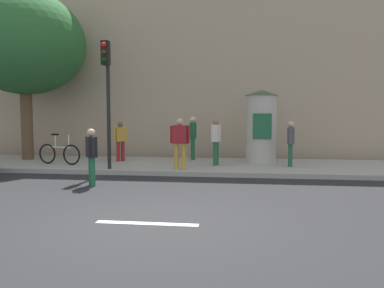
% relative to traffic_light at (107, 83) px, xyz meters
% --- Properties ---
extents(ground_plane, '(80.00, 80.00, 0.00)m').
position_rel_traffic_light_xyz_m(ground_plane, '(2.61, -5.24, -2.89)').
color(ground_plane, '#232326').
extents(sidewalk_curb, '(36.00, 4.00, 0.15)m').
position_rel_traffic_light_xyz_m(sidewalk_curb, '(2.61, 1.76, -2.82)').
color(sidewalk_curb, '#9E9B93').
rests_on(sidewalk_curb, ground_plane).
extents(lane_markings, '(25.80, 0.16, 0.01)m').
position_rel_traffic_light_xyz_m(lane_markings, '(2.61, -5.24, -2.89)').
color(lane_markings, silver).
rests_on(lane_markings, ground_plane).
extents(building_backdrop, '(36.00, 5.00, 9.49)m').
position_rel_traffic_light_xyz_m(building_backdrop, '(2.61, 6.76, 1.85)').
color(building_backdrop, tan).
rests_on(building_backdrop, ground_plane).
extents(traffic_light, '(0.24, 0.45, 4.06)m').
position_rel_traffic_light_xyz_m(traffic_light, '(0.00, 0.00, 0.00)').
color(traffic_light, black).
rests_on(traffic_light, sidewalk_curb).
extents(poster_column, '(1.20, 1.20, 2.66)m').
position_rel_traffic_light_xyz_m(poster_column, '(4.98, 2.33, -1.39)').
color(poster_column, '#B2ADA3').
rests_on(poster_column, sidewalk_curb).
extents(street_tree, '(4.66, 4.66, 6.52)m').
position_rel_traffic_light_xyz_m(street_tree, '(-4.14, 2.26, 1.78)').
color(street_tree, brown).
rests_on(street_tree, sidewalk_curb).
extents(pedestrian_in_red_top, '(0.42, 0.52, 1.53)m').
position_rel_traffic_light_xyz_m(pedestrian_in_red_top, '(0.30, -2.04, -2.01)').
color(pedestrian_in_red_top, '#1E5938').
rests_on(pedestrian_in_red_top, ground_plane).
extents(pedestrian_near_pole, '(0.44, 0.47, 1.50)m').
position_rel_traffic_light_xyz_m(pedestrian_near_pole, '(-0.29, 2.12, -1.88)').
color(pedestrian_near_pole, maroon).
rests_on(pedestrian_near_pole, sidewalk_curb).
extents(pedestrian_with_bag, '(0.29, 0.56, 1.54)m').
position_rel_traffic_light_xyz_m(pedestrian_with_bag, '(5.91, 1.41, -1.86)').
color(pedestrian_with_bag, '#1E5938').
rests_on(pedestrian_with_bag, sidewalk_curb).
extents(pedestrian_in_dark_shirt, '(0.32, 0.58, 1.63)m').
position_rel_traffic_light_xyz_m(pedestrian_in_dark_shirt, '(3.38, 1.40, -1.79)').
color(pedestrian_in_dark_shirt, '#1E5938').
rests_on(pedestrian_in_dark_shirt, sidewalk_curb).
extents(pedestrian_in_light_jacket, '(0.33, 0.58, 1.69)m').
position_rel_traffic_light_xyz_m(pedestrian_in_light_jacket, '(2.37, 2.99, -1.75)').
color(pedestrian_in_light_jacket, '#1E5938').
rests_on(pedestrian_in_light_jacket, sidewalk_curb).
extents(pedestrian_with_backpack, '(0.65, 0.41, 1.64)m').
position_rel_traffic_light_xyz_m(pedestrian_with_backpack, '(2.30, 0.30, -1.76)').
color(pedestrian_with_backpack, '#B78C33').
rests_on(pedestrian_with_backpack, sidewalk_curb).
extents(bicycle_leaning, '(1.74, 0.44, 1.09)m').
position_rel_traffic_light_xyz_m(bicycle_leaning, '(-2.15, 0.95, -2.35)').
color(bicycle_leaning, black).
rests_on(bicycle_leaning, sidewalk_curb).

